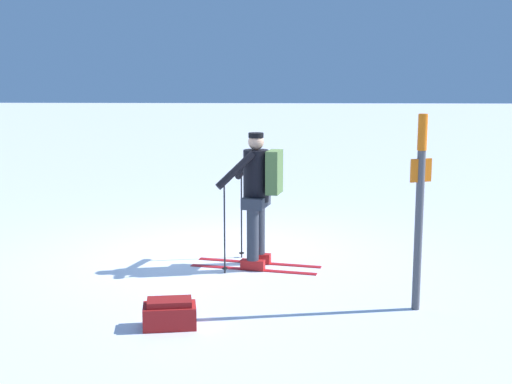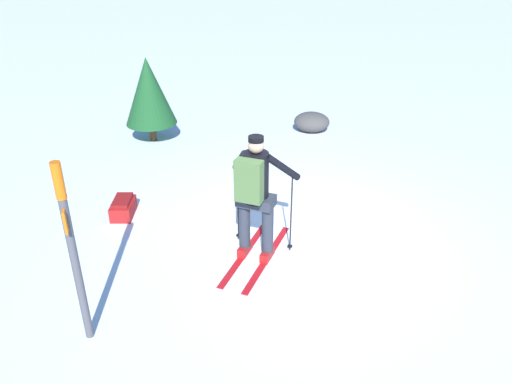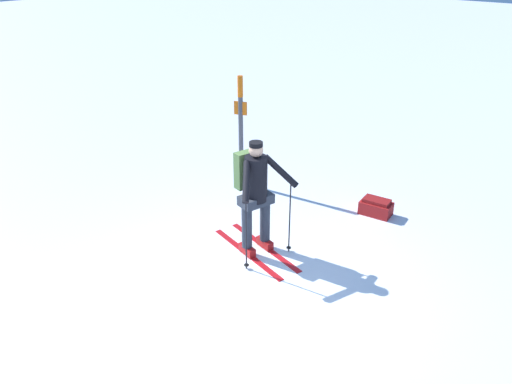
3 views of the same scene
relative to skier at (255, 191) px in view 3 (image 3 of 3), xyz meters
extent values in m
plane|color=white|center=(0.54, 0.59, -0.98)|extent=(80.00, 80.00, 0.00)
cube|color=red|center=(-0.15, 0.06, -0.98)|extent=(0.46, 1.61, 0.01)
cube|color=red|center=(-0.15, 0.06, -0.91)|extent=(0.17, 0.32, 0.12)
cylinder|color=#2D333D|center=(-0.15, 0.06, -0.49)|extent=(0.15, 0.15, 0.72)
cube|color=red|center=(0.16, -0.01, -0.98)|extent=(0.46, 1.61, 0.01)
cube|color=red|center=(0.16, -0.01, -0.91)|extent=(0.17, 0.32, 0.12)
cylinder|color=#2D333D|center=(0.16, -0.01, -0.49)|extent=(0.15, 0.15, 0.72)
cube|color=#2D333D|center=(0.01, 0.02, -0.13)|extent=(0.52, 0.37, 0.14)
cylinder|color=black|center=(0.01, 0.02, 0.19)|extent=(0.32, 0.32, 0.65)
sphere|color=tan|center=(0.01, 0.02, 0.62)|extent=(0.20, 0.20, 0.20)
cylinder|color=black|center=(0.01, 0.02, 0.70)|extent=(0.19, 0.19, 0.06)
cube|color=#4C6B38|center=(-0.05, -0.21, 0.25)|extent=(0.36, 0.22, 0.54)
cylinder|color=black|center=(-0.30, 0.40, -0.41)|extent=(0.02, 0.02, 1.16)
cylinder|color=black|center=(-0.30, 0.40, -0.92)|extent=(0.07, 0.07, 0.01)
cylinder|color=black|center=(-0.24, 0.27, 0.30)|extent=(0.30, 0.51, 0.46)
cylinder|color=black|center=(0.45, 0.23, -0.41)|extent=(0.02, 0.02, 1.16)
cylinder|color=black|center=(0.45, 0.23, -0.92)|extent=(0.07, 0.07, 0.01)
cylinder|color=black|center=(0.33, 0.14, 0.30)|extent=(0.46, 0.40, 0.46)
cube|color=maroon|center=(-2.16, 0.81, -0.87)|extent=(0.38, 0.56, 0.22)
cube|color=maroon|center=(-2.16, 0.81, -0.73)|extent=(0.31, 0.47, 0.06)
cylinder|color=#4C4C51|center=(-1.56, -1.71, 0.05)|extent=(0.08, 0.08, 2.06)
cylinder|color=orange|center=(-1.56, -1.71, 0.89)|extent=(0.10, 0.10, 0.37)
cube|color=orange|center=(-1.56, -1.71, 0.50)|extent=(0.11, 0.23, 0.24)
camera|label=1|loc=(-8.81, -0.23, 1.55)|focal=50.00mm
camera|label=2|loc=(0.78, -5.47, 2.91)|focal=35.00mm
camera|label=3|loc=(4.73, 4.15, 3.10)|focal=35.00mm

